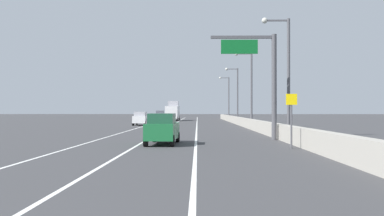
% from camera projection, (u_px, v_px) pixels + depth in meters
% --- Properties ---
extents(ground_plane, '(320.00, 320.00, 0.00)m').
position_uv_depth(ground_plane, '(188.00, 123.00, 66.98)').
color(ground_plane, '#38383A').
extents(lane_stripe_left, '(0.16, 130.00, 0.00)m').
position_uv_depth(lane_stripe_left, '(147.00, 125.00, 58.06)').
color(lane_stripe_left, silver).
rests_on(lane_stripe_left, ground_plane).
extents(lane_stripe_center, '(0.16, 130.00, 0.00)m').
position_uv_depth(lane_stripe_center, '(172.00, 125.00, 58.01)').
color(lane_stripe_center, silver).
rests_on(lane_stripe_center, ground_plane).
extents(lane_stripe_right, '(0.16, 130.00, 0.00)m').
position_uv_depth(lane_stripe_right, '(197.00, 125.00, 57.96)').
color(lane_stripe_right, silver).
rests_on(lane_stripe_right, ground_plane).
extents(jersey_barrier_right, '(0.60, 120.00, 1.10)m').
position_uv_depth(jersey_barrier_right, '(255.00, 125.00, 42.88)').
color(jersey_barrier_right, '#9E998E').
rests_on(jersey_barrier_right, ground_plane).
extents(overhead_sign_gantry, '(4.68, 0.36, 7.50)m').
position_uv_depth(overhead_sign_gantry, '(264.00, 73.00, 29.13)').
color(overhead_sign_gantry, '#47474C').
rests_on(overhead_sign_gantry, ground_plane).
extents(speed_advisory_sign, '(0.60, 0.11, 3.00)m').
position_uv_depth(speed_advisory_sign, '(291.00, 116.00, 22.44)').
color(speed_advisory_sign, '#4C4C51').
rests_on(speed_advisory_sign, ground_plane).
extents(lamp_post_right_second, '(2.14, 0.44, 9.11)m').
position_uv_depth(lamp_post_right_second, '(285.00, 68.00, 31.01)').
color(lamp_post_right_second, '#4C4C51').
rests_on(lamp_post_right_second, ground_plane).
extents(lamp_post_right_third, '(2.14, 0.44, 9.11)m').
position_uv_depth(lamp_post_right_third, '(249.00, 84.00, 49.31)').
color(lamp_post_right_third, '#4C4C51').
rests_on(lamp_post_right_third, ground_plane).
extents(lamp_post_right_fourth, '(2.14, 0.44, 9.11)m').
position_uv_depth(lamp_post_right_fourth, '(236.00, 91.00, 67.61)').
color(lamp_post_right_fourth, '#4C4C51').
rests_on(lamp_post_right_fourth, ground_plane).
extents(lamp_post_right_fifth, '(2.14, 0.44, 9.11)m').
position_uv_depth(lamp_post_right_fifth, '(227.00, 95.00, 85.90)').
color(lamp_post_right_fifth, '#4C4C51').
rests_on(lamp_post_right_fifth, ground_plane).
extents(car_green_0, '(1.93, 4.49, 1.91)m').
position_uv_depth(car_green_0, '(163.00, 129.00, 25.34)').
color(car_green_0, '#196033').
rests_on(car_green_0, ground_plane).
extents(car_white_1, '(1.91, 4.71, 1.90)m').
position_uv_depth(car_white_1, '(141.00, 118.00, 57.64)').
color(car_white_1, white).
rests_on(car_white_1, ground_plane).
extents(car_gray_2, '(2.00, 4.12, 2.04)m').
position_uv_depth(car_gray_2, '(160.00, 115.00, 90.70)').
color(car_gray_2, slate).
rests_on(car_gray_2, ground_plane).
extents(box_truck, '(2.58, 7.71, 4.01)m').
position_uv_depth(box_truck, '(173.00, 112.00, 82.95)').
color(box_truck, silver).
rests_on(box_truck, ground_plane).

